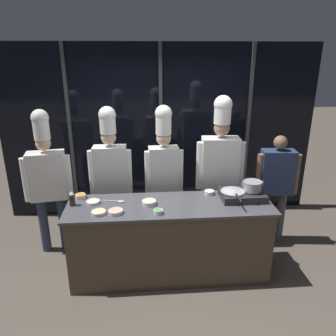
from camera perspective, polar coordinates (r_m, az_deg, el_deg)
The scene contains 20 objects.
ground_plane at distance 4.23m, azimuth 0.29°, elevation -17.59°, with size 24.00×24.00×0.00m, color brown.
window_wall_back at distance 5.18m, azimuth -1.29°, elevation 6.14°, with size 4.89×0.09×2.70m.
demo_counter at distance 3.97m, azimuth 0.30°, elevation -12.29°, with size 2.34×0.70×0.92m.
portable_stove at distance 3.96m, azimuth 12.77°, elevation -4.61°, with size 0.50×0.38×0.10m.
frying_pan at distance 3.90m, azimuth 11.24°, elevation -3.81°, with size 0.28×0.49×0.04m.
stock_pot at distance 3.95m, azimuth 14.49°, elevation -3.01°, with size 0.24×0.22×0.12m.
squeeze_bottle_soy at distance 3.84m, azimuth -16.38°, elevation -5.13°, with size 0.06×0.06×0.18m.
prep_bowl_scallions at distance 3.53m, azimuth -1.72°, elevation -7.56°, with size 0.10×0.10×0.05m.
prep_bowl_shrimp at distance 3.58m, azimuth -9.10°, elevation -7.47°, with size 0.16×0.16×0.04m.
prep_bowl_carrots at distance 4.02m, azimuth -14.97°, elevation -4.71°, with size 0.12×0.12×0.05m.
prep_bowl_ginger at distance 3.60m, azimuth -11.98°, elevation -7.54°, with size 0.16×0.16×0.04m.
prep_bowl_onion at distance 3.86m, azimuth -12.92°, elevation -5.77°, with size 0.16×0.16×0.03m.
prep_bowl_chicken at distance 3.74m, azimuth -3.32°, elevation -5.95°, with size 0.16×0.16×0.05m.
prep_bowl_rice at distance 4.02m, azimuth 7.22°, elevation -4.19°, with size 0.12×0.12×0.05m.
serving_spoon_slotted at distance 3.85m, azimuth -8.69°, elevation -5.74°, with size 0.28×0.09×0.02m.
chef_head at distance 4.42m, azimuth -20.26°, elevation -1.27°, with size 0.59×0.30×1.92m.
chef_sous at distance 4.29m, azimuth -9.99°, elevation -0.18°, with size 0.55×0.22×1.94m.
chef_line at distance 4.24m, azimuth -0.75°, elevation 0.22°, with size 0.50×0.22×1.95m.
chef_pastry at distance 4.32m, azimuth 9.02°, elevation 0.80°, with size 0.63×0.27×2.06m.
person_guest at distance 4.65m, azimuth 18.31°, elevation -2.00°, with size 0.57×0.27×1.54m.
Camera 1 is at (-0.29, -3.36, 2.56)m, focal length 35.00 mm.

